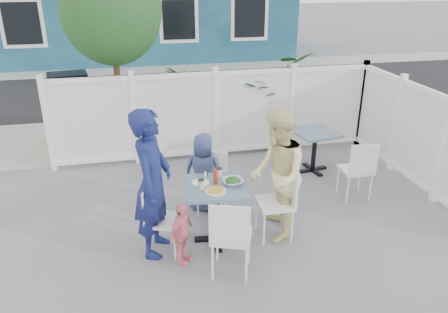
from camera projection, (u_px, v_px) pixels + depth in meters
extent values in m
plane|color=slate|center=(243.00, 222.00, 6.08)|extent=(80.00, 80.00, 0.00)
cube|color=gray|center=(199.00, 131.00, 9.49)|extent=(24.00, 2.60, 0.01)
cube|color=black|center=(179.00, 89.00, 12.81)|extent=(24.00, 5.00, 0.01)
cube|color=gray|center=(168.00, 68.00, 15.59)|extent=(24.00, 1.60, 0.01)
cube|color=black|center=(76.00, 22.00, 14.75)|extent=(1.20, 0.04, 1.40)
cube|color=black|center=(193.00, 19.00, 15.54)|extent=(1.20, 0.04, 1.40)
cube|color=white|center=(216.00, 114.00, 7.93)|extent=(5.80, 0.04, 1.40)
cube|color=white|center=(216.00, 74.00, 7.64)|extent=(5.86, 0.08, 0.08)
cube|color=white|center=(216.00, 153.00, 8.23)|extent=(5.86, 0.08, 0.12)
cube|color=white|center=(418.00, 136.00, 6.89)|extent=(0.04, 3.60, 1.40)
cube|color=white|center=(427.00, 90.00, 6.59)|extent=(0.08, 3.66, 0.08)
cube|color=white|center=(410.00, 179.00, 7.19)|extent=(0.08, 3.66, 0.12)
cylinder|color=#382316|center=(118.00, 87.00, 8.25)|extent=(0.12, 0.12, 2.40)
ellipsoid|color=#153A1C|center=(111.00, 9.00, 7.70)|extent=(1.80, 1.62, 1.98)
cube|color=gold|center=(72.00, 108.00, 8.91)|extent=(0.77, 0.61, 1.30)
imported|color=#153A1C|center=(186.00, 107.00, 8.49)|extent=(1.23, 1.23, 1.57)
imported|color=#153A1C|center=(265.00, 97.00, 8.66)|extent=(2.09, 2.00, 1.81)
cube|color=#3C5E70|center=(216.00, 187.00, 5.39)|extent=(0.82, 0.82, 0.04)
cylinder|color=black|center=(217.00, 214.00, 5.54)|extent=(0.09, 0.09, 0.73)
cube|color=black|center=(217.00, 238.00, 5.69)|extent=(0.59, 0.15, 0.04)
cube|color=black|center=(217.00, 238.00, 5.69)|extent=(0.15, 0.59, 0.04)
cube|color=#3C5E70|center=(316.00, 133.00, 7.37)|extent=(0.79, 0.79, 0.04)
cylinder|color=black|center=(314.00, 152.00, 7.51)|extent=(0.08, 0.08, 0.67)
cube|color=black|center=(312.00, 170.00, 7.64)|extent=(0.54, 0.17, 0.04)
cube|color=black|center=(312.00, 170.00, 7.64)|extent=(0.17, 0.54, 0.04)
cube|color=white|center=(164.00, 220.00, 5.32)|extent=(0.49, 0.50, 0.04)
cube|color=white|center=(148.00, 202.00, 5.24)|extent=(0.15, 0.39, 0.43)
cylinder|color=white|center=(180.00, 228.00, 5.55)|extent=(0.02, 0.02, 0.43)
cylinder|color=white|center=(175.00, 244.00, 5.23)|extent=(0.02, 0.02, 0.43)
cylinder|color=white|center=(155.00, 227.00, 5.58)|extent=(0.02, 0.02, 0.43)
cylinder|color=white|center=(148.00, 242.00, 5.26)|extent=(0.02, 0.02, 0.43)
cube|color=white|center=(275.00, 203.00, 5.59)|extent=(0.45, 0.47, 0.04)
cube|color=white|center=(291.00, 183.00, 5.52)|extent=(0.05, 0.45, 0.49)
cylinder|color=white|center=(264.00, 229.00, 5.48)|extent=(0.03, 0.03, 0.49)
cylinder|color=white|center=(256.00, 213.00, 5.83)|extent=(0.03, 0.03, 0.49)
cylinder|color=white|center=(292.00, 226.00, 5.54)|extent=(0.03, 0.03, 0.49)
cylinder|color=white|center=(283.00, 211.00, 5.89)|extent=(0.03, 0.03, 0.49)
cube|color=white|center=(212.00, 186.00, 6.18)|extent=(0.51, 0.50, 0.04)
cube|color=white|center=(214.00, 165.00, 6.25)|extent=(0.38, 0.17, 0.43)
cylinder|color=white|center=(222.00, 205.00, 6.09)|extent=(0.02, 0.02, 0.43)
cylinder|color=white|center=(198.00, 204.00, 6.14)|extent=(0.02, 0.02, 0.43)
cylinder|color=white|center=(225.00, 195.00, 6.38)|extent=(0.02, 0.02, 0.43)
cylinder|color=white|center=(202.00, 193.00, 6.43)|extent=(0.02, 0.02, 0.43)
cube|color=white|center=(231.00, 236.00, 4.92)|extent=(0.56, 0.55, 0.04)
cube|color=white|center=(229.00, 226.00, 4.64)|extent=(0.43, 0.18, 0.47)
cylinder|color=white|center=(217.00, 243.00, 5.20)|extent=(0.03, 0.03, 0.47)
cylinder|color=white|center=(249.00, 246.00, 5.16)|extent=(0.03, 0.03, 0.47)
cylinder|color=white|center=(213.00, 262.00, 4.88)|extent=(0.03, 0.03, 0.47)
cylinder|color=white|center=(246.00, 265.00, 4.83)|extent=(0.03, 0.03, 0.47)
cube|color=white|center=(356.00, 170.00, 6.58)|extent=(0.44, 0.42, 0.04)
cube|color=white|center=(364.00, 160.00, 6.31)|extent=(0.43, 0.04, 0.46)
cylinder|color=white|center=(338.00, 180.00, 6.80)|extent=(0.02, 0.02, 0.46)
cylinder|color=white|center=(360.00, 178.00, 6.86)|extent=(0.02, 0.02, 0.46)
cylinder|color=white|center=(348.00, 190.00, 6.49)|extent=(0.02, 0.02, 0.46)
cylinder|color=white|center=(371.00, 188.00, 6.55)|extent=(0.02, 0.02, 0.46)
imported|color=navy|center=(152.00, 184.00, 5.14)|extent=(0.63, 0.78, 1.85)
imported|color=#F2D655|center=(277.00, 176.00, 5.48)|extent=(0.82, 0.96, 1.72)
imported|color=navy|center=(203.00, 173.00, 6.21)|extent=(0.67, 0.56, 1.16)
imported|color=pink|center=(182.00, 234.00, 5.11)|extent=(0.43, 0.48, 0.79)
cylinder|color=white|center=(216.00, 191.00, 5.23)|extent=(0.25, 0.25, 0.02)
cylinder|color=white|center=(200.00, 183.00, 5.44)|extent=(0.22, 0.22, 0.02)
imported|color=white|center=(233.00, 182.00, 5.41)|extent=(0.25, 0.25, 0.06)
cylinder|color=beige|center=(201.00, 185.00, 5.28)|extent=(0.08, 0.08, 0.12)
cylinder|color=beige|center=(219.00, 173.00, 5.59)|extent=(0.07, 0.07, 0.11)
cylinder|color=#A82614|center=(215.00, 177.00, 5.41)|extent=(0.05, 0.05, 0.17)
cylinder|color=white|center=(206.00, 175.00, 5.59)|extent=(0.03, 0.03, 0.07)
cylinder|color=black|center=(206.00, 174.00, 5.60)|extent=(0.03, 0.03, 0.07)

